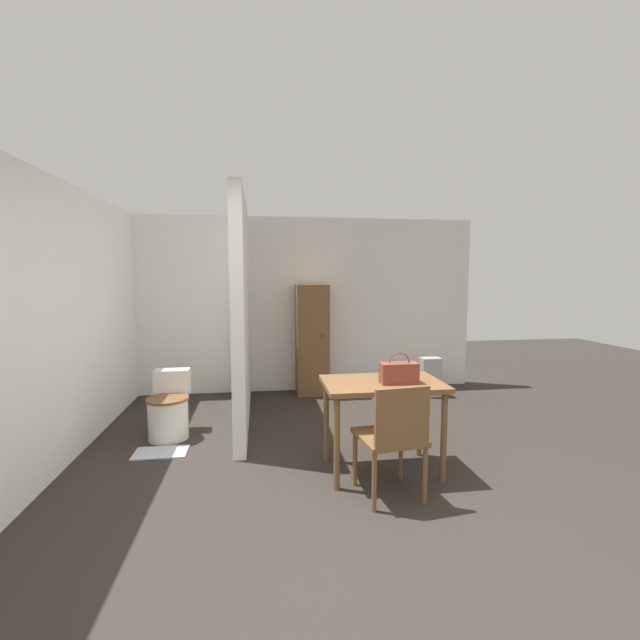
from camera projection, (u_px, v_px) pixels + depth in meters
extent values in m
plane|color=#2D2823|center=(347.00, 562.00, 2.50)|extent=(16.00, 16.00, 0.00)
cube|color=white|center=(293.00, 305.00, 6.21)|extent=(5.35, 0.12, 2.50)
cube|color=white|center=(69.00, 321.00, 3.95)|extent=(0.12, 4.84, 2.50)
cube|color=white|center=(242.00, 312.00, 4.90)|extent=(0.12, 2.35, 2.50)
cube|color=brown|center=(383.00, 384.00, 3.59)|extent=(0.99, 0.64, 0.04)
cylinder|color=brown|center=(337.00, 443.00, 3.31)|extent=(0.05, 0.05, 0.74)
cylinder|color=brown|center=(444.00, 437.00, 3.44)|extent=(0.05, 0.05, 0.74)
cylinder|color=brown|center=(326.00, 421.00, 3.83)|extent=(0.05, 0.05, 0.74)
cylinder|color=brown|center=(420.00, 416.00, 3.95)|extent=(0.05, 0.05, 0.74)
cube|color=brown|center=(389.00, 437.00, 3.23)|extent=(0.51, 0.51, 0.04)
cube|color=brown|center=(402.00, 417.00, 3.00)|extent=(0.41, 0.08, 0.42)
cylinder|color=brown|center=(355.00, 459.00, 3.39)|extent=(0.04, 0.04, 0.43)
cylinder|color=brown|center=(401.00, 454.00, 3.50)|extent=(0.04, 0.04, 0.43)
cylinder|color=brown|center=(374.00, 482.00, 3.01)|extent=(0.04, 0.04, 0.43)
cylinder|color=brown|center=(425.00, 475.00, 3.12)|extent=(0.04, 0.04, 0.43)
cylinder|color=silver|center=(168.00, 419.00, 4.38)|extent=(0.40, 0.40, 0.40)
cylinder|color=brown|center=(168.00, 399.00, 4.36)|extent=(0.42, 0.42, 0.02)
cube|color=silver|center=(172.00, 381.00, 4.61)|extent=(0.36, 0.18, 0.26)
cube|color=brown|center=(399.00, 373.00, 3.53)|extent=(0.31, 0.13, 0.17)
torus|color=brown|center=(399.00, 363.00, 3.52)|extent=(0.18, 0.01, 0.18)
cube|color=brown|center=(312.00, 339.00, 6.03)|extent=(0.45, 0.39, 1.55)
sphere|color=black|center=(323.00, 336.00, 5.83)|extent=(0.02, 0.02, 0.02)
cube|color=#B2BCC6|center=(161.00, 452.00, 4.03)|extent=(0.49, 0.29, 0.01)
cube|color=#9E9EA3|center=(430.00, 377.00, 5.94)|extent=(0.27, 0.18, 0.54)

